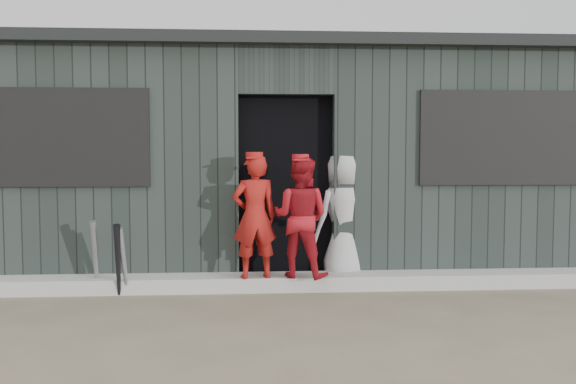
{
  "coord_description": "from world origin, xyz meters",
  "views": [
    {
      "loc": [
        -0.45,
        -4.64,
        1.45
      ],
      "look_at": [
        0.0,
        1.8,
        1.0
      ],
      "focal_mm": 40.0,
      "sensor_mm": 36.0,
      "label": 1
    }
  ],
  "objects": [
    {
      "name": "ground",
      "position": [
        0.0,
        0.0,
        0.0
      ],
      "size": [
        80.0,
        80.0,
        0.0
      ],
      "primitive_type": "plane",
      "color": "brown",
      "rests_on": "ground"
    },
    {
      "name": "curb",
      "position": [
        0.0,
        1.82,
        0.07
      ],
      "size": [
        8.0,
        0.36,
        0.15
      ],
      "primitive_type": "cube",
      "color": "#A9AAA4",
      "rests_on": "ground"
    },
    {
      "name": "bat_left",
      "position": [
        -1.61,
        1.6,
        0.34
      ],
      "size": [
        0.12,
        0.25,
        0.69
      ],
      "primitive_type": "cone",
      "rotation": [
        0.26,
        0.0,
        -0.2
      ],
      "color": "gray",
      "rests_on": "ground"
    },
    {
      "name": "bat_mid",
      "position": [
        -1.91,
        1.74,
        0.37
      ],
      "size": [
        0.07,
        0.23,
        0.74
      ],
      "primitive_type": "cone",
      "rotation": [
        0.22,
        0.0,
        0.02
      ],
      "color": "gray",
      "rests_on": "ground"
    },
    {
      "name": "bat_right",
      "position": [
        -1.66,
        1.56,
        0.36
      ],
      "size": [
        0.1,
        0.27,
        0.73
      ],
      "primitive_type": "cone",
      "rotation": [
        0.27,
        0.0,
        0.13
      ],
      "color": "black",
      "rests_on": "ground"
    },
    {
      "name": "player_red_left",
      "position": [
        -0.34,
        1.69,
        0.76
      ],
      "size": [
        0.5,
        0.37,
        1.23
      ],
      "primitive_type": "imported",
      "rotation": [
        0.0,
        0.0,
        3.33
      ],
      "color": "maroon",
      "rests_on": "curb"
    },
    {
      "name": "player_red_right",
      "position": [
        0.12,
        1.7,
        0.75
      ],
      "size": [
        0.72,
        0.65,
        1.21
      ],
      "primitive_type": "imported",
      "rotation": [
        0.0,
        0.0,
        2.75
      ],
      "color": "#A5141D",
      "rests_on": "curb"
    },
    {
      "name": "player_grey_back",
      "position": [
        0.62,
        2.13,
        0.7
      ],
      "size": [
        0.82,
        0.72,
        1.4
      ],
      "primitive_type": "imported",
      "rotation": [
        0.0,
        0.0,
        3.63
      ],
      "color": "#AFAFAF",
      "rests_on": "ground"
    },
    {
      "name": "dugout",
      "position": [
        -0.0,
        3.5,
        1.29
      ],
      "size": [
        8.3,
        3.3,
        2.62
      ],
      "color": "black",
      "rests_on": "ground"
    }
  ]
}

